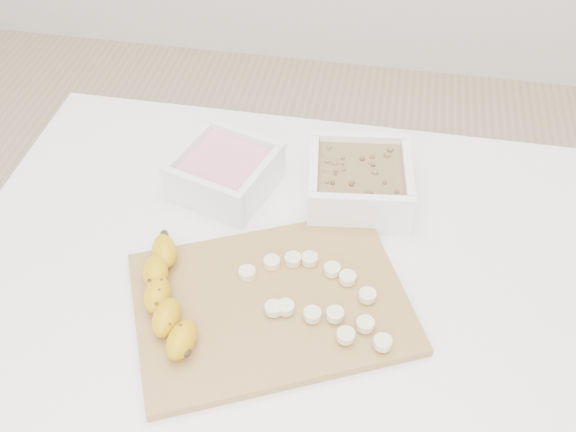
% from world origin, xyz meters
% --- Properties ---
extents(table, '(1.00, 0.70, 0.75)m').
position_xyz_m(table, '(0.00, 0.00, 0.65)').
color(table, white).
rests_on(table, ground).
extents(bowl_yogurt, '(0.19, 0.19, 0.07)m').
position_xyz_m(bowl_yogurt, '(-0.13, 0.14, 0.79)').
color(bowl_yogurt, white).
rests_on(bowl_yogurt, table).
extents(bowl_granola, '(0.18, 0.18, 0.08)m').
position_xyz_m(bowl_granola, '(0.10, 0.15, 0.79)').
color(bowl_granola, white).
rests_on(bowl_granola, table).
extents(cutting_board, '(0.46, 0.40, 0.01)m').
position_xyz_m(cutting_board, '(-0.00, -0.09, 0.76)').
color(cutting_board, '#A5803E').
rests_on(cutting_board, table).
extents(banana, '(0.11, 0.22, 0.04)m').
position_xyz_m(banana, '(-0.14, -0.13, 0.78)').
color(banana, '#C79509').
rests_on(banana, cutting_board).
extents(banana_slices, '(0.23, 0.15, 0.02)m').
position_xyz_m(banana_slices, '(0.06, -0.08, 0.77)').
color(banana_slices, beige).
rests_on(banana_slices, cutting_board).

